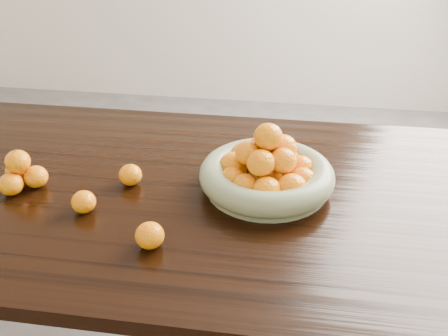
# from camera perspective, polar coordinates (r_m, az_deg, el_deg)

# --- Properties ---
(dining_table) EXTENTS (2.00, 1.00, 0.75)m
(dining_table) POSITION_cam_1_polar(r_m,az_deg,el_deg) (1.43, -1.41, -5.39)
(dining_table) COLOR black
(dining_table) RESTS_ON ground
(fruit_bowl) EXTENTS (0.37, 0.37, 0.19)m
(fruit_bowl) POSITION_cam_1_polar(r_m,az_deg,el_deg) (1.36, 4.90, -0.49)
(fruit_bowl) COLOR gray
(fruit_bowl) RESTS_ON dining_table
(orange_pyramid) EXTENTS (0.13, 0.13, 0.11)m
(orange_pyramid) POSITION_cam_1_polar(r_m,az_deg,el_deg) (1.48, -22.25, -0.56)
(orange_pyramid) COLOR orange
(orange_pyramid) RESTS_ON dining_table
(loose_orange_0) EXTENTS (0.06, 0.06, 0.06)m
(loose_orange_0) POSITION_cam_1_polar(r_m,az_deg,el_deg) (1.41, -10.65, -0.78)
(loose_orange_0) COLOR orange
(loose_orange_0) RESTS_ON dining_table
(loose_orange_1) EXTENTS (0.06, 0.06, 0.06)m
(loose_orange_1) POSITION_cam_1_polar(r_m,az_deg,el_deg) (1.32, -15.75, -3.75)
(loose_orange_1) COLOR orange
(loose_orange_1) RESTS_ON dining_table
(loose_orange_2) EXTENTS (0.07, 0.07, 0.06)m
(loose_orange_2) POSITION_cam_1_polar(r_m,az_deg,el_deg) (1.17, -8.48, -7.64)
(loose_orange_2) COLOR orange
(loose_orange_2) RESTS_ON dining_table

